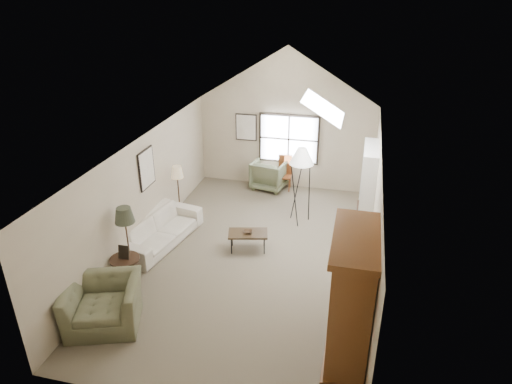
% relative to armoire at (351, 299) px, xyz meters
% --- Properties ---
extents(room_shell, '(5.01, 8.01, 4.00)m').
position_rel_armoire_xyz_m(room_shell, '(-2.18, 2.40, 2.11)').
color(room_shell, '#6C604D').
rests_on(room_shell, ground).
extents(window, '(1.72, 0.08, 1.42)m').
position_rel_armoire_xyz_m(window, '(-2.08, 6.36, 0.35)').
color(window, black).
rests_on(window, room_shell).
extents(skylight, '(0.80, 1.20, 0.52)m').
position_rel_armoire_xyz_m(skylight, '(-0.88, 3.30, 2.12)').
color(skylight, white).
rests_on(skylight, room_shell).
extents(wall_art, '(1.97, 3.71, 0.88)m').
position_rel_armoire_xyz_m(wall_art, '(-4.06, 4.34, 0.63)').
color(wall_art, black).
rests_on(wall_art, room_shell).
extents(armoire, '(0.60, 1.50, 2.20)m').
position_rel_armoire_xyz_m(armoire, '(0.00, 0.00, 0.00)').
color(armoire, brown).
rests_on(armoire, ground).
extents(tv_alcove, '(0.32, 1.30, 2.10)m').
position_rel_armoire_xyz_m(tv_alcove, '(0.16, 4.00, 0.05)').
color(tv_alcove, white).
rests_on(tv_alcove, ground).
extents(media_console, '(0.34, 1.18, 0.60)m').
position_rel_armoire_xyz_m(media_console, '(0.14, 4.00, -0.80)').
color(media_console, '#382316').
rests_on(media_console, ground).
extents(tv_panel, '(0.05, 0.90, 0.55)m').
position_rel_armoire_xyz_m(tv_panel, '(0.14, 4.00, -0.18)').
color(tv_panel, black).
rests_on(tv_panel, media_console).
extents(sofa, '(1.32, 2.46, 0.68)m').
position_rel_armoire_xyz_m(sofa, '(-4.38, 2.50, -0.76)').
color(sofa, beige).
rests_on(sofa, ground).
extents(armchair_near, '(1.56, 1.46, 0.82)m').
position_rel_armoire_xyz_m(armchair_near, '(-4.19, -0.26, -0.69)').
color(armchair_near, '#5D5F42').
rests_on(armchair_near, ground).
extents(armchair_far, '(1.07, 1.09, 0.85)m').
position_rel_armoire_xyz_m(armchair_far, '(-2.57, 6.10, -0.67)').
color(armchair_far, '#616949').
rests_on(armchair_far, ground).
extents(coffee_table, '(0.95, 0.67, 0.44)m').
position_rel_armoire_xyz_m(coffee_table, '(-2.33, 2.67, -0.88)').
color(coffee_table, '#332315').
rests_on(coffee_table, ground).
extents(bowl, '(0.25, 0.25, 0.05)m').
position_rel_armoire_xyz_m(bowl, '(-2.33, 2.67, -0.63)').
color(bowl, '#362316').
rests_on(bowl, coffee_table).
extents(side_table, '(0.68, 0.68, 0.59)m').
position_rel_armoire_xyz_m(side_table, '(-4.38, 0.90, -0.81)').
color(side_table, '#321F14').
rests_on(side_table, ground).
extents(side_chair, '(0.41, 0.41, 0.99)m').
position_rel_armoire_xyz_m(side_chair, '(-2.13, 6.10, -0.60)').
color(side_chair, brown).
rests_on(side_chair, ground).
extents(tripod_lamp, '(0.71, 0.71, 2.00)m').
position_rel_armoire_xyz_m(tripod_lamp, '(-1.42, 4.25, -0.10)').
color(tripod_lamp, white).
rests_on(tripod_lamp, ground).
extents(dark_lamp, '(0.45, 0.45, 1.63)m').
position_rel_armoire_xyz_m(dark_lamp, '(-4.38, 1.10, -0.29)').
color(dark_lamp, '#2A2D20').
rests_on(dark_lamp, ground).
extents(tan_lamp, '(0.34, 0.34, 1.46)m').
position_rel_armoire_xyz_m(tan_lamp, '(-4.38, 3.70, -0.37)').
color(tan_lamp, tan).
rests_on(tan_lamp, ground).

